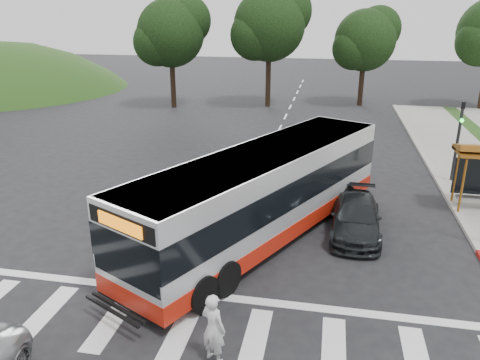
# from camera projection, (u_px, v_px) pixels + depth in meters

# --- Properties ---
(ground) EXTENTS (140.00, 140.00, 0.00)m
(ground) POSITION_uv_depth(u_px,v_px,m) (224.00, 244.00, 17.07)
(ground) COLOR black
(ground) RESTS_ON ground
(curb_east) EXTENTS (0.30, 40.00, 0.15)m
(curb_east) POSITION_uv_depth(u_px,v_px,m) (440.00, 183.00, 22.79)
(curb_east) COLOR #9E9991
(curb_east) RESTS_ON ground
(crosswalk_ladder) EXTENTS (18.00, 2.60, 0.01)m
(crosswalk_ladder) POSITION_uv_depth(u_px,v_px,m) (181.00, 330.00, 12.46)
(crosswalk_ladder) COLOR silver
(crosswalk_ladder) RESTS_ON ground
(traffic_signal_ne_short) EXTENTS (0.18, 0.37, 4.00)m
(traffic_signal_ne_short) POSITION_uv_depth(u_px,v_px,m) (459.00, 134.00, 22.31)
(traffic_signal_ne_short) COLOR black
(traffic_signal_ne_short) RESTS_ON ground
(tree_north_a) EXTENTS (6.60, 6.15, 10.17)m
(tree_north_a) POSITION_uv_depth(u_px,v_px,m) (270.00, 24.00, 39.07)
(tree_north_a) COLOR black
(tree_north_a) RESTS_ON ground
(tree_north_b) EXTENTS (5.72, 5.33, 8.43)m
(tree_north_b) POSITION_uv_depth(u_px,v_px,m) (366.00, 39.00, 39.89)
(tree_north_b) COLOR black
(tree_north_b) RESTS_ON ground
(tree_north_c) EXTENTS (6.16, 5.74, 9.30)m
(tree_north_c) POSITION_uv_depth(u_px,v_px,m) (172.00, 32.00, 38.89)
(tree_north_c) COLOR black
(tree_north_c) RESTS_ON ground
(transit_bus) EXTENTS (8.26, 12.71, 3.32)m
(transit_bus) POSITION_uv_depth(u_px,v_px,m) (264.00, 195.00, 17.10)
(transit_bus) COLOR silver
(transit_bus) RESTS_ON ground
(pedestrian) EXTENTS (0.80, 0.69, 1.85)m
(pedestrian) POSITION_uv_depth(u_px,v_px,m) (213.00, 328.00, 11.11)
(pedestrian) COLOR silver
(pedestrian) RESTS_ON ground
(dark_sedan) EXTENTS (1.94, 4.53, 1.30)m
(dark_sedan) POSITION_uv_depth(u_px,v_px,m) (356.00, 217.00, 17.70)
(dark_sedan) COLOR black
(dark_sedan) RESTS_ON ground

